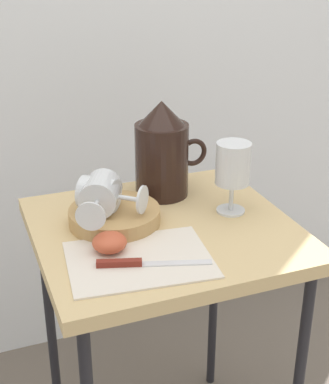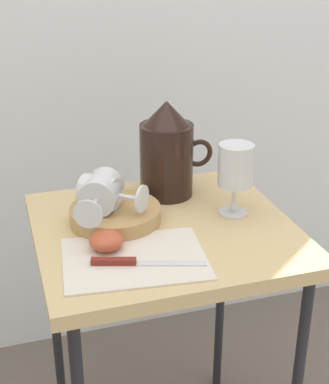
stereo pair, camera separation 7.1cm
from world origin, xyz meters
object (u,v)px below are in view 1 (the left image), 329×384
object	(u,v)px
wine_glass_tipped_far	(100,194)
apple_half_left	(110,242)
pitcher	(162,158)
knife	(137,263)
wine_glass_tipped_near	(101,194)
table	(165,254)
basket_tray	(115,216)
wine_glass_upright	(233,167)

from	to	relation	value
wine_glass_tipped_far	apple_half_left	distance (m)	0.13
pitcher	wine_glass_tipped_far	size ratio (longest dim) A/B	1.36
knife	wine_glass_tipped_near	bearing A→B (deg)	94.34
table	wine_glass_tipped_far	bearing A→B (deg)	158.64
basket_tray	wine_glass_tipped_far	xyz separation A→B (m)	(-0.03, -0.00, 0.06)
table	apple_half_left	xyz separation A→B (m)	(-0.14, -0.06, 0.09)
basket_tray	knife	xyz separation A→B (m)	(-0.01, -0.18, -0.01)
wine_glass_upright	wine_glass_tipped_near	distance (m)	0.29
basket_tray	knife	distance (m)	0.19
wine_glass_upright	wine_glass_tipped_far	size ratio (longest dim) A/B	0.97
wine_glass_tipped_near	apple_half_left	world-z (taller)	wine_glass_tipped_near
table	knife	xyz separation A→B (m)	(-0.11, -0.13, 0.08)
wine_glass_tipped_near	apple_half_left	distance (m)	0.13
basket_tray	wine_glass_tipped_near	xyz separation A→B (m)	(-0.03, 0.01, 0.05)
wine_glass_tipped_far	knife	size ratio (longest dim) A/B	0.79
table	knife	size ratio (longest dim) A/B	3.24
basket_tray	knife	bearing A→B (deg)	-93.45
wine_glass_tipped_far	wine_glass_upright	bearing A→B (deg)	-6.92
knife	apple_half_left	bearing A→B (deg)	115.05
basket_tray	wine_glass_tipped_far	world-z (taller)	wine_glass_tipped_far
wine_glass_upright	wine_glass_tipped_near	xyz separation A→B (m)	(-0.28, 0.04, -0.04)
pitcher	wine_glass_tipped_near	bearing A→B (deg)	-149.87
basket_tray	pitcher	world-z (taller)	pitcher
wine_glass_upright	wine_glass_tipped_far	distance (m)	0.29
basket_tray	wine_glass_upright	bearing A→B (deg)	-8.11
apple_half_left	knife	bearing A→B (deg)	-64.95
basket_tray	pitcher	size ratio (longest dim) A/B	0.86
table	wine_glass_tipped_far	distance (m)	0.19
pitcher	wine_glass_upright	bearing A→B (deg)	-52.82
basket_tray	knife	world-z (taller)	basket_tray
basket_tray	apple_half_left	distance (m)	0.12
table	basket_tray	distance (m)	0.14
wine_glass_upright	apple_half_left	size ratio (longest dim) A/B	2.39
apple_half_left	wine_glass_upright	bearing A→B (deg)	14.48
apple_half_left	knife	size ratio (longest dim) A/B	0.32
pitcher	apple_half_left	world-z (taller)	pitcher
basket_tray	wine_glass_tipped_far	size ratio (longest dim) A/B	1.17
basket_tray	knife	size ratio (longest dim) A/B	0.93
pitcher	wine_glass_tipped_far	bearing A→B (deg)	-148.52
basket_tray	apple_half_left	xyz separation A→B (m)	(-0.04, -0.12, 0.01)
basket_tray	wine_glass_tipped_far	distance (m)	0.06
basket_tray	table	bearing A→B (deg)	-27.96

